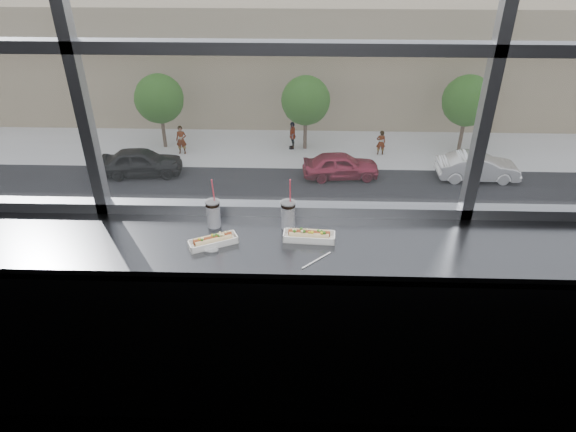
{
  "coord_description": "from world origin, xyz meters",
  "views": [
    {
      "loc": [
        0.11,
        -0.94,
        2.58
      ],
      "look_at": [
        0.04,
        1.23,
        1.25
      ],
      "focal_mm": 32.0,
      "sensor_mm": 36.0,
      "label": 1
    }
  ],
  "objects_px": {
    "hotdog_tray_right": "(309,235)",
    "wrapper": "(211,249)",
    "car_near_d": "(425,242)",
    "hotdog_tray_left": "(213,241)",
    "car_far_b": "(341,161)",
    "tree_right": "(468,101)",
    "soda_cup_right": "(288,213)",
    "car_near_c": "(278,239)",
    "tree_center": "(306,101)",
    "pedestrian_b": "(292,133)",
    "pedestrian_a": "(181,137)",
    "car_near_b": "(109,236)",
    "pedestrian_c": "(381,140)",
    "tree_left": "(159,99)",
    "loose_straw": "(317,260)",
    "car_far_c": "(479,163)",
    "car_far_a": "(141,158)",
    "soda_cup_left": "(213,212)"
  },
  "relations": [
    {
      "from": "soda_cup_right",
      "to": "car_far_b",
      "type": "xyz_separation_m",
      "value": [
        2.25,
        24.15,
        -11.15
      ]
    },
    {
      "from": "car_near_d",
      "to": "tree_left",
      "type": "bearing_deg",
      "value": 47.38
    },
    {
      "from": "pedestrian_a",
      "to": "pedestrian_c",
      "type": "xyz_separation_m",
      "value": [
        12.42,
        0.23,
        -0.13
      ]
    },
    {
      "from": "pedestrian_b",
      "to": "tree_right",
      "type": "distance_m",
      "value": 10.84
    },
    {
      "from": "soda_cup_left",
      "to": "pedestrian_c",
      "type": "xyz_separation_m",
      "value": [
        5.31,
        27.38,
        -11.2
      ]
    },
    {
      "from": "soda_cup_right",
      "to": "car_far_a",
      "type": "height_order",
      "value": "soda_cup_right"
    },
    {
      "from": "car_near_b",
      "to": "pedestrian_a",
      "type": "relative_size",
      "value": 2.86
    },
    {
      "from": "hotdog_tray_right",
      "to": "pedestrian_c",
      "type": "height_order",
      "value": "hotdog_tray_right"
    },
    {
      "from": "loose_straw",
      "to": "tree_center",
      "type": "distance_m",
      "value": 29.8
    },
    {
      "from": "tree_center",
      "to": "pedestrian_a",
      "type": "bearing_deg",
      "value": -172.62
    },
    {
      "from": "car_far_a",
      "to": "pedestrian_b",
      "type": "xyz_separation_m",
      "value": [
        8.59,
        3.97,
        0.01
      ]
    },
    {
      "from": "soda_cup_right",
      "to": "car_near_c",
      "type": "height_order",
      "value": "soda_cup_right"
    },
    {
      "from": "car_far_b",
      "to": "soda_cup_right",
      "type": "bearing_deg",
      "value": 169.7
    },
    {
      "from": "wrapper",
      "to": "car_far_b",
      "type": "bearing_deg",
      "value": 83.85
    },
    {
      "from": "tree_left",
      "to": "loose_straw",
      "type": "bearing_deg",
      "value": -72.48
    },
    {
      "from": "hotdog_tray_left",
      "to": "wrapper",
      "type": "height_order",
      "value": "hotdog_tray_left"
    },
    {
      "from": "soda_cup_left",
      "to": "soda_cup_right",
      "type": "height_order",
      "value": "soda_cup_right"
    },
    {
      "from": "pedestrian_a",
      "to": "wrapper",
      "type": "bearing_deg",
      "value": -75.41
    },
    {
      "from": "soda_cup_left",
      "to": "car_far_b",
      "type": "distance_m",
      "value": 26.72
    },
    {
      "from": "soda_cup_right",
      "to": "car_near_d",
      "type": "height_order",
      "value": "soda_cup_right"
    },
    {
      "from": "pedestrian_a",
      "to": "car_near_d",
      "type": "bearing_deg",
      "value": -40.42
    },
    {
      "from": "car_near_c",
      "to": "tree_center",
      "type": "height_order",
      "value": "tree_center"
    },
    {
      "from": "soda_cup_right",
      "to": "car_near_c",
      "type": "distance_m",
      "value": 19.63
    },
    {
      "from": "soda_cup_right",
      "to": "car_far_b",
      "type": "height_order",
      "value": "soda_cup_right"
    },
    {
      "from": "car_near_c",
      "to": "car_near_b",
      "type": "bearing_deg",
      "value": 94.36
    },
    {
      "from": "hotdog_tray_right",
      "to": "wrapper",
      "type": "relative_size",
      "value": 3.12
    },
    {
      "from": "soda_cup_left",
      "to": "car_near_b",
      "type": "xyz_separation_m",
      "value": [
        -7.99,
        16.14,
        -11.1
      ]
    },
    {
      "from": "car_near_d",
      "to": "pedestrian_b",
      "type": "distance_m",
      "value": 13.4
    },
    {
      "from": "car_far_a",
      "to": "loose_straw",
      "type": "bearing_deg",
      "value": -164.72
    },
    {
      "from": "car_far_b",
      "to": "car_far_c",
      "type": "bearing_deg",
      "value": -94.98
    },
    {
      "from": "car_near_c",
      "to": "pedestrian_a",
      "type": "relative_size",
      "value": 2.77
    },
    {
      "from": "wrapper",
      "to": "car_near_d",
      "type": "bearing_deg",
      "value": 70.53
    },
    {
      "from": "car_far_a",
      "to": "pedestrian_c",
      "type": "height_order",
      "value": "car_far_a"
    },
    {
      "from": "car_far_b",
      "to": "tree_right",
      "type": "xyz_separation_m",
      "value": [
        7.77,
        4.0,
        2.26
      ]
    },
    {
      "from": "car_near_d",
      "to": "tree_right",
      "type": "relative_size",
      "value": 1.2
    },
    {
      "from": "car_near_c",
      "to": "car_near_d",
      "type": "distance_m",
      "value": 6.36
    },
    {
      "from": "soda_cup_right",
      "to": "car_far_c",
      "type": "relative_size",
      "value": 0.05
    },
    {
      "from": "tree_left",
      "to": "pedestrian_a",
      "type": "bearing_deg",
      "value": -36.83
    },
    {
      "from": "loose_straw",
      "to": "pedestrian_c",
      "type": "distance_m",
      "value": 30.2
    },
    {
      "from": "soda_cup_right",
      "to": "pedestrian_c",
      "type": "height_order",
      "value": "soda_cup_right"
    },
    {
      "from": "soda_cup_right",
      "to": "wrapper",
      "type": "height_order",
      "value": "soda_cup_right"
    },
    {
      "from": "wrapper",
      "to": "pedestrian_c",
      "type": "height_order",
      "value": "wrapper"
    },
    {
      "from": "pedestrian_a",
      "to": "tree_left",
      "type": "distance_m",
      "value": 2.68
    },
    {
      "from": "tree_center",
      "to": "car_far_c",
      "type": "bearing_deg",
      "value": -22.27
    },
    {
      "from": "car_far_c",
      "to": "pedestrian_c",
      "type": "relative_size",
      "value": 3.16
    },
    {
      "from": "hotdog_tray_right",
      "to": "tree_right",
      "type": "distance_m",
      "value": 31.22
    },
    {
      "from": "tree_left",
      "to": "tree_right",
      "type": "relative_size",
      "value": 0.98
    },
    {
      "from": "soda_cup_left",
      "to": "tree_right",
      "type": "height_order",
      "value": "soda_cup_left"
    },
    {
      "from": "pedestrian_a",
      "to": "tree_center",
      "type": "height_order",
      "value": "tree_center"
    },
    {
      "from": "car_near_b",
      "to": "pedestrian_c",
      "type": "relative_size",
      "value": 3.25
    }
  ]
}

